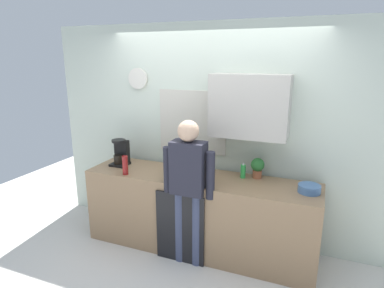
% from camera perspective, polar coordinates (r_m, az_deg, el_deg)
% --- Properties ---
extents(ground_plane, '(8.00, 8.00, 0.00)m').
position_cam_1_polar(ground_plane, '(3.87, -0.58, -19.77)').
color(ground_plane, silver).
extents(kitchen_counter, '(2.66, 0.64, 0.90)m').
position_cam_1_polar(kitchen_counter, '(3.88, 1.15, -11.97)').
color(kitchen_counter, '#937251').
rests_on(kitchen_counter, ground_plane).
extents(dishwasher_panel, '(0.56, 0.02, 0.81)m').
position_cam_1_polar(dishwasher_panel, '(3.66, -2.14, -14.52)').
color(dishwasher_panel, black).
rests_on(dishwasher_panel, ground_plane).
extents(back_wall_assembly, '(4.26, 0.42, 2.60)m').
position_cam_1_polar(back_wall_assembly, '(3.91, 4.16, 2.41)').
color(back_wall_assembly, silver).
rests_on(back_wall_assembly, ground_plane).
extents(coffee_maker, '(0.20, 0.20, 0.33)m').
position_cam_1_polar(coffee_maker, '(4.17, -12.36, -1.61)').
color(coffee_maker, black).
rests_on(coffee_maker, kitchen_counter).
extents(bottle_dark_sauce, '(0.06, 0.06, 0.18)m').
position_cam_1_polar(bottle_dark_sauce, '(3.58, -4.56, -5.04)').
color(bottle_dark_sauce, black).
rests_on(bottle_dark_sauce, kitchen_counter).
extents(bottle_clear_soda, '(0.09, 0.09, 0.28)m').
position_cam_1_polar(bottle_clear_soda, '(3.73, -3.23, -3.35)').
color(bottle_clear_soda, '#2D8C33').
rests_on(bottle_clear_soda, kitchen_counter).
extents(bottle_olive_oil, '(0.06, 0.06, 0.25)m').
position_cam_1_polar(bottle_olive_oil, '(3.59, 2.22, -4.33)').
color(bottle_olive_oil, olive).
rests_on(bottle_olive_oil, kitchen_counter).
extents(bottle_red_vinegar, '(0.06, 0.06, 0.22)m').
position_cam_1_polar(bottle_red_vinegar, '(3.82, -11.60, -3.67)').
color(bottle_red_vinegar, maroon).
rests_on(bottle_red_vinegar, kitchen_counter).
extents(bottle_green_wine, '(0.07, 0.07, 0.30)m').
position_cam_1_polar(bottle_green_wine, '(3.89, -0.42, -2.38)').
color(bottle_green_wine, '#195923').
rests_on(bottle_green_wine, kitchen_counter).
extents(cup_terracotta_mug, '(0.08, 0.08, 0.09)m').
position_cam_1_polar(cup_terracotta_mug, '(3.62, -0.28, -5.51)').
color(cup_terracotta_mug, '#B26647').
rests_on(cup_terracotta_mug, kitchen_counter).
extents(mixing_bowl, '(0.22, 0.22, 0.08)m').
position_cam_1_polar(mixing_bowl, '(3.48, 19.80, -7.36)').
color(mixing_bowl, '#4C72A5').
rests_on(mixing_bowl, kitchen_counter).
extents(potted_plant, '(0.15, 0.15, 0.23)m').
position_cam_1_polar(potted_plant, '(3.70, 11.38, -3.90)').
color(potted_plant, '#9E5638').
rests_on(potted_plant, kitchen_counter).
extents(dish_soap, '(0.06, 0.06, 0.18)m').
position_cam_1_polar(dish_soap, '(3.70, 8.90, -4.70)').
color(dish_soap, green).
rests_on(dish_soap, kitchen_counter).
extents(person_at_sink, '(0.57, 0.22, 1.60)m').
position_cam_1_polar(person_at_sink, '(3.42, -0.62, -6.60)').
color(person_at_sink, '#3F4766').
rests_on(person_at_sink, ground_plane).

